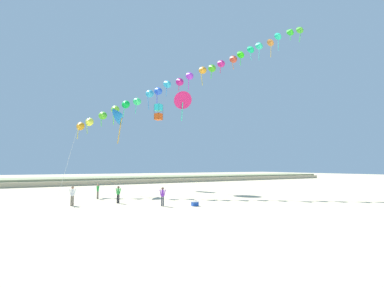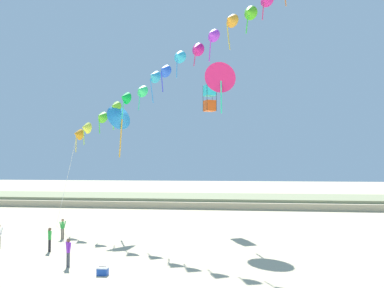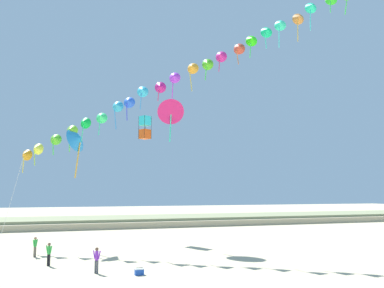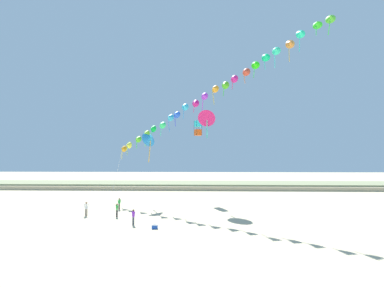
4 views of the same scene
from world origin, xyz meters
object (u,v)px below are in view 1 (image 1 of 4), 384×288
Objects in this scene: person_near_right at (98,190)px; large_kite_mid_trail at (120,116)px; person_far_left at (163,195)px; beach_cooler at (195,204)px; person_near_left at (72,194)px; large_kite_low_lead at (182,100)px; large_kite_high_solo at (158,112)px; person_mid_center at (118,193)px.

person_near_right is 10.98m from large_kite_mid_trail.
person_far_left reaches higher than person_near_right.
person_near_left is at bearing 150.28° from beach_cooler.
person_near_right is at bearing -161.35° from large_kite_low_lead.
person_near_right is 2.79× the size of beach_cooler.
large_kite_high_solo is at bearing 69.73° from person_far_left.
beach_cooler is (6.74, -9.57, -0.72)m from person_near_right.
large_kite_low_lead reaches higher than person_mid_center.
large_kite_low_lead is 8.12× the size of beach_cooler.
beach_cooler is at bearing -102.03° from large_kite_high_solo.
large_kite_mid_trail is (2.12, 9.08, 9.40)m from person_mid_center.
large_kite_high_solo is 23.56m from beach_cooler.
large_kite_mid_trail is at bearing 177.36° from large_kite_low_lead.
large_kite_low_lead is (8.23, 12.42, 12.67)m from person_far_left.
large_kite_high_solo reaches higher than person_far_left.
person_mid_center is 0.98× the size of person_far_left.
person_far_left is 2.98m from beach_cooler.
large_kite_low_lead is 20.04m from beach_cooler.
person_near_left is at bearing -151.44° from large_kite_low_lead.
large_kite_high_solo is 4.60× the size of beach_cooler.
person_near_left is 4.98m from person_near_right.
person_near_right is (2.83, 4.10, -0.08)m from person_near_left.
person_near_left is 0.66× the size of large_kite_high_solo.
large_kite_low_lead reaches higher than large_kite_mid_trail.
large_kite_low_lead reaches higher than beach_cooler.
person_near_right is 0.97× the size of person_far_left.
person_near_right reaches higher than beach_cooler.
large_kite_high_solo is at bearing 56.03° from person_mid_center.
person_near_right is at bearing 104.51° from person_mid_center.
person_near_right is at bearing 116.94° from person_far_left.
person_near_left is 8.13m from person_far_left.
large_kite_high_solo is (-1.50, 5.82, -0.99)m from large_kite_low_lead.
person_mid_center is at bearing -123.97° from large_kite_high_solo.
person_far_left is 0.63× the size of large_kite_high_solo.
beach_cooler is (2.56, -1.34, -0.75)m from person_far_left.
large_kite_high_solo is (7.64, 5.40, 2.29)m from large_kite_mid_trail.
person_mid_center is 0.35× the size of large_kite_low_lead.
large_kite_high_solo reaches higher than person_near_left.
large_kite_mid_trail is (6.10, 8.71, 9.34)m from person_near_left.
large_kite_high_solo reaches higher than large_kite_mid_trail.
large_kite_low_lead is 0.92× the size of large_kite_mid_trail.
person_mid_center is at bearing 137.63° from beach_cooler.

